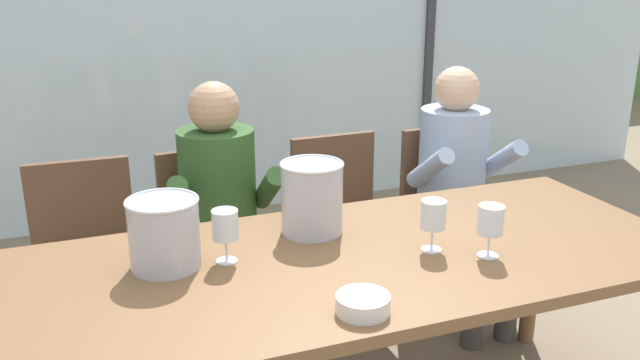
{
  "coord_description": "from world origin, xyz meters",
  "views": [
    {
      "loc": [
        -0.82,
        -1.79,
        1.66
      ],
      "look_at": [
        0.0,
        0.35,
        0.9
      ],
      "focal_mm": 37.06,
      "sensor_mm": 36.0,
      "label": 1
    }
  ],
  "objects": [
    {
      "name": "tasting_bowl",
      "position": [
        -0.14,
        -0.34,
        0.78
      ],
      "size": [
        0.15,
        0.15,
        0.05
      ],
      "primitive_type": "cylinder",
      "color": "silver",
      "rests_on": "dining_table"
    },
    {
      "name": "person_pale_blue_shirt",
      "position": [
        0.85,
        0.74,
        0.69
      ],
      "size": [
        0.46,
        0.61,
        1.21
      ],
      "rotation": [
        0.0,
        0.0,
        -0.01
      ],
      "color": "#9EB2D1",
      "rests_on": "ground"
    },
    {
      "name": "person_olive_shirt",
      "position": [
        -0.29,
        0.74,
        0.69
      ],
      "size": [
        0.47,
        0.62,
        1.21
      ],
      "rotation": [
        0.0,
        0.0,
        -0.05
      ],
      "color": "#2D5123",
      "rests_on": "ground"
    },
    {
      "name": "ice_bucket_primary",
      "position": [
        -0.6,
        0.14,
        0.87
      ],
      "size": [
        0.23,
        0.23,
        0.22
      ],
      "color": "#B7B7BC",
      "rests_on": "dining_table"
    },
    {
      "name": "window_mullion_right",
      "position": [
        1.68,
        2.51,
        1.3
      ],
      "size": [
        0.06,
        0.06,
        2.6
      ],
      "primitive_type": "cube",
      "color": "#38383D",
      "rests_on": "ground"
    },
    {
      "name": "ground",
      "position": [
        0.0,
        1.0,
        0.0
      ],
      "size": [
        14.0,
        14.0,
        0.0
      ],
      "primitive_type": "plane",
      "color": "#847056"
    },
    {
      "name": "chair_center",
      "position": [
        0.32,
        0.89,
        0.52
      ],
      "size": [
        0.45,
        0.45,
        0.89
      ],
      "rotation": [
        0.0,
        0.0,
        0.03
      ],
      "color": "brown",
      "rests_on": "ground"
    },
    {
      "name": "hillside_vineyard",
      "position": [
        0.0,
        5.85,
        0.93
      ],
      "size": [
        13.45,
        2.4,
        1.86
      ],
      "primitive_type": "cube",
      "color": "#568942",
      "rests_on": "ground"
    },
    {
      "name": "wine_glass_center_pour",
      "position": [
        0.39,
        -0.16,
        0.88
      ],
      "size": [
        0.08,
        0.08,
        0.17
      ],
      "color": "silver",
      "rests_on": "dining_table"
    },
    {
      "name": "chair_near_curtain",
      "position": [
        -0.83,
        0.88,
        0.52
      ],
      "size": [
        0.45,
        0.45,
        0.89
      ],
      "rotation": [
        0.0,
        0.0,
        -0.02
      ],
      "color": "brown",
      "rests_on": "ground"
    },
    {
      "name": "dining_table",
      "position": [
        0.0,
        0.0,
        0.68
      ],
      "size": [
        2.25,
        0.93,
        0.75
      ],
      "color": "brown",
      "rests_on": "ground"
    },
    {
      "name": "window_glass_panel",
      "position": [
        0.0,
        2.53,
        1.3
      ],
      "size": [
        7.45,
        0.03,
        2.6
      ],
      "primitive_type": "cube",
      "color": "silver",
      "rests_on": "ground"
    },
    {
      "name": "wine_glass_near_bucket",
      "position": [
        0.24,
        -0.05,
        0.87
      ],
      "size": [
        0.08,
        0.08,
        0.17
      ],
      "color": "silver",
      "rests_on": "dining_table"
    },
    {
      "name": "chair_right_of_center",
      "position": [
        0.88,
        0.87,
        0.52
      ],
      "size": [
        0.48,
        0.48,
        0.89
      ],
      "rotation": [
        0.0,
        0.0,
        0.08
      ],
      "color": "brown",
      "rests_on": "ground"
    },
    {
      "name": "ice_bucket_secondary",
      "position": [
        -0.07,
        0.24,
        0.88
      ],
      "size": [
        0.22,
        0.22,
        0.25
      ],
      "color": "#B7B7BC",
      "rests_on": "dining_table"
    },
    {
      "name": "wine_glass_by_left_taster",
      "position": [
        -0.41,
        0.11,
        0.87
      ],
      "size": [
        0.08,
        0.08,
        0.17
      ],
      "color": "silver",
      "rests_on": "dining_table"
    },
    {
      "name": "chair_left_of_center",
      "position": [
        -0.29,
        0.88,
        0.52
      ],
      "size": [
        0.49,
        0.49,
        0.89
      ],
      "rotation": [
        0.0,
        0.0,
        0.13
      ],
      "color": "brown",
      "rests_on": "ground"
    }
  ]
}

